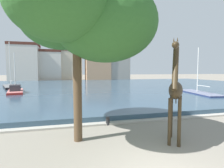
{
  "coord_description": "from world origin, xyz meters",
  "views": [
    {
      "loc": [
        -2.99,
        -4.83,
        3.34
      ],
      "look_at": [
        1.0,
        10.25,
        2.2
      ],
      "focal_mm": 29.09,
      "sensor_mm": 36.0,
      "label": 1
    }
  ],
  "objects_px": {
    "sailboat_red": "(16,92)",
    "shade_tree": "(80,17)",
    "mooring_bollard": "(108,121)",
    "sailboat_black": "(11,88)",
    "giraffe_statue": "(175,92)",
    "sailboat_navy": "(196,94)"
  },
  "relations": [
    {
      "from": "shade_tree",
      "to": "mooring_bollard",
      "type": "bearing_deg",
      "value": 47.4
    },
    {
      "from": "shade_tree",
      "to": "mooring_bollard",
      "type": "height_order",
      "value": "shade_tree"
    },
    {
      "from": "sailboat_navy",
      "to": "shade_tree",
      "type": "height_order",
      "value": "shade_tree"
    },
    {
      "from": "sailboat_black",
      "to": "shade_tree",
      "type": "bearing_deg",
      "value": -69.43
    },
    {
      "from": "giraffe_statue",
      "to": "sailboat_navy",
      "type": "bearing_deg",
      "value": 47.3
    },
    {
      "from": "giraffe_statue",
      "to": "sailboat_black",
      "type": "xyz_separation_m",
      "value": [
        -13.86,
        27.46,
        -1.92
      ]
    },
    {
      "from": "giraffe_statue",
      "to": "sailboat_red",
      "type": "height_order",
      "value": "sailboat_red"
    },
    {
      "from": "giraffe_statue",
      "to": "shade_tree",
      "type": "xyz_separation_m",
      "value": [
        -4.14,
        1.54,
        3.5
      ]
    },
    {
      "from": "sailboat_red",
      "to": "sailboat_navy",
      "type": "xyz_separation_m",
      "value": [
        23.24,
        -6.81,
        -0.18
      ]
    },
    {
      "from": "sailboat_navy",
      "to": "mooring_bollard",
      "type": "distance_m",
      "value": 17.15
    },
    {
      "from": "giraffe_statue",
      "to": "sailboat_navy",
      "type": "distance_m",
      "value": 17.72
    },
    {
      "from": "sailboat_red",
      "to": "shade_tree",
      "type": "relative_size",
      "value": 0.9
    },
    {
      "from": "sailboat_red",
      "to": "shade_tree",
      "type": "bearing_deg",
      "value": -68.53
    },
    {
      "from": "mooring_bollard",
      "to": "sailboat_red",
      "type": "bearing_deg",
      "value": 118.79
    },
    {
      "from": "mooring_bollard",
      "to": "sailboat_black",
      "type": "bearing_deg",
      "value": 115.63
    },
    {
      "from": "sailboat_black",
      "to": "mooring_bollard",
      "type": "relative_size",
      "value": 17.55
    },
    {
      "from": "shade_tree",
      "to": "sailboat_red",
      "type": "bearing_deg",
      "value": 111.47
    },
    {
      "from": "giraffe_statue",
      "to": "sailboat_red",
      "type": "xyz_separation_m",
      "value": [
        -11.3,
        19.75,
        -1.85
      ]
    },
    {
      "from": "giraffe_statue",
      "to": "mooring_bollard",
      "type": "relative_size",
      "value": 9.21
    },
    {
      "from": "sailboat_black",
      "to": "giraffe_statue",
      "type": "bearing_deg",
      "value": -63.21
    },
    {
      "from": "sailboat_red",
      "to": "shade_tree",
      "type": "distance_m",
      "value": 20.28
    },
    {
      "from": "shade_tree",
      "to": "mooring_bollard",
      "type": "distance_m",
      "value": 6.19
    }
  ]
}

